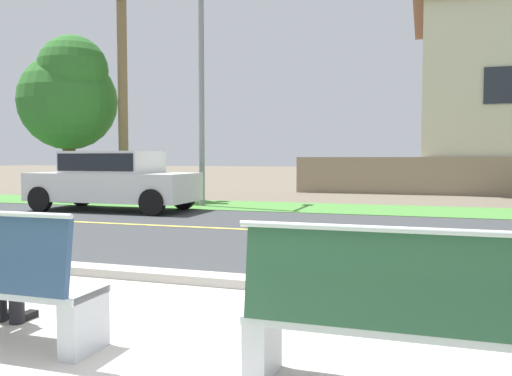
{
  "coord_description": "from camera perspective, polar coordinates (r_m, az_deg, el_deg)",
  "views": [
    {
      "loc": [
        1.57,
        -2.75,
        1.37
      ],
      "look_at": [
        -0.36,
        3.24,
        1.0
      ],
      "focal_mm": 36.38,
      "sensor_mm": 36.0,
      "label": 1
    }
  ],
  "objects": [
    {
      "name": "ground_plane",
      "position": [
        10.95,
        9.49,
        -3.89
      ],
      "size": [
        140.0,
        140.0,
        0.0
      ],
      "primitive_type": "plane",
      "color": "#665B4C"
    },
    {
      "name": "road_centre_line",
      "position": [
        9.48,
        8.16,
        -4.94
      ],
      "size": [
        48.0,
        0.14,
        0.01
      ],
      "primitive_type": "cube",
      "color": "#E0CC4C",
      "rests_on": "ground_plane"
    },
    {
      "name": "garden_wall",
      "position": [
        20.34,
        22.72,
        1.19
      ],
      "size": [
        13.0,
        0.36,
        1.4
      ],
      "primitive_type": "cube",
      "color": "gray",
      "rests_on": "ground_plane"
    },
    {
      "name": "curb_edge",
      "position": [
        5.5,
        0.75,
        -10.47
      ],
      "size": [
        44.0,
        0.3,
        0.11
      ],
      "primitive_type": "cube",
      "color": "#ADA89E",
      "rests_on": "ground_plane"
    },
    {
      "name": "bench_right",
      "position": [
        3.07,
        15.41,
        -14.1
      ],
      "size": [
        1.76,
        0.48,
        1.01
      ],
      "color": "silver",
      "rests_on": "ground_plane"
    },
    {
      "name": "far_verge_grass",
      "position": [
        14.05,
        11.35,
        -2.29
      ],
      "size": [
        48.0,
        2.8,
        0.02
      ],
      "primitive_type": "cube",
      "color": "#478438",
      "rests_on": "ground_plane"
    },
    {
      "name": "streetlamp",
      "position": [
        15.15,
        -5.71,
        13.01
      ],
      "size": [
        0.24,
        2.1,
        6.84
      ],
      "color": "gray",
      "rests_on": "ground_plane"
    },
    {
      "name": "sidewalk_pavement",
      "position": [
        3.77,
        -8.42,
        -17.82
      ],
      "size": [
        44.0,
        3.6,
        0.01
      ],
      "primitive_type": "cube",
      "color": "#B7B2A8",
      "rests_on": "ground_plane"
    },
    {
      "name": "car_white_near",
      "position": [
        13.95,
        -15.43,
        1.1
      ],
      "size": [
        4.3,
        1.86,
        1.54
      ],
      "color": "silver",
      "rests_on": "ground_plane"
    },
    {
      "name": "shade_tree_far_left",
      "position": [
        18.99,
        -19.84,
        9.68
      ],
      "size": [
        3.3,
        3.3,
        5.45
      ],
      "color": "brown",
      "rests_on": "ground_plane"
    },
    {
      "name": "palm_tree_tall",
      "position": [
        18.56,
        -14.57,
        18.45
      ],
      "size": [
        2.09,
        1.98,
        7.76
      ],
      "color": "brown",
      "rests_on": "ground_plane"
    },
    {
      "name": "street_asphalt",
      "position": [
        9.48,
        8.16,
        -4.97
      ],
      "size": [
        52.0,
        8.0,
        0.01
      ],
      "primitive_type": "cube",
      "color": "#383A3D",
      "rests_on": "ground_plane"
    }
  ]
}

